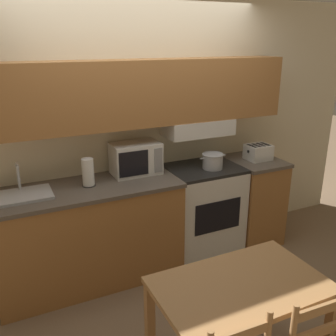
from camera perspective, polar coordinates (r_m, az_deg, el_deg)
The scene contains 11 objects.
ground_plane at distance 4.19m, azimuth -4.02°, elevation -11.98°, with size 16.00×16.00×0.00m, color #7F664C.
wall_back at distance 3.61m, azimuth -3.94°, elevation 7.85°, with size 5.29×0.38×2.55m.
lower_counter_main at distance 3.54m, azimuth -11.87°, elevation -9.84°, with size 1.66×0.64×0.94m.
lower_counter_right_stub at distance 4.27m, azimuth 12.60°, elevation -4.68°, with size 0.51×0.64×0.94m.
stove_range at distance 3.95m, azimuth 5.23°, elevation -6.29°, with size 0.73×0.60×0.94m.
cooking_pot at distance 3.73m, azimuth 6.83°, elevation 1.13°, with size 0.29×0.21×0.15m.
microwave at distance 3.55m, azimuth -4.95°, elevation 1.46°, with size 0.45×0.29×0.30m.
toaster at distance 4.09m, azimuth 13.57°, elevation 2.37°, with size 0.26×0.21×0.16m.
sink_basin at distance 3.28m, azimuth -21.40°, elevation -3.83°, with size 0.47×0.33×0.27m.
paper_towel_roll at distance 3.32m, azimuth -12.09°, elevation -0.66°, with size 0.12×0.12×0.25m.
dining_table at distance 2.50m, azimuth 10.89°, elevation -19.05°, with size 1.05×0.65×0.74m.
Camera 1 is at (-1.28, -3.36, 2.15)m, focal length 40.00 mm.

